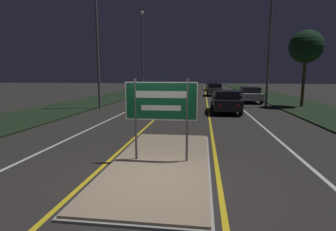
{
  "coord_description": "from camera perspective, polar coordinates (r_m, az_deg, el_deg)",
  "views": [
    {
      "loc": [
        1.17,
        -5.97,
        2.55
      ],
      "look_at": [
        0.0,
        2.82,
        1.19
      ],
      "focal_mm": 28.0,
      "sensor_mm": 36.0,
      "label": 1
    }
  ],
  "objects": [
    {
      "name": "verge_left",
      "position": [
        28.19,
        -14.74,
        3.31
      ],
      "size": [
        5.0,
        100.0,
        0.08
      ],
      "color": "black",
      "rests_on": "ground_plane"
    },
    {
      "name": "roadside_palm_right",
      "position": [
        23.66,
        27.86,
        13.02
      ],
      "size": [
        2.53,
        2.53,
        5.96
      ],
      "color": "#4C3823",
      "rests_on": "verge_right"
    },
    {
      "name": "streetlight_left_far",
      "position": [
        34.3,
        -5.58,
        15.02
      ],
      "size": [
        0.48,
        0.48,
        10.44
      ],
      "color": "#56565B",
      "rests_on": "ground_plane"
    },
    {
      "name": "centre_line_yellow_left",
      "position": [
        31.2,
        2.45,
        4.02
      ],
      "size": [
        0.12,
        70.0,
        0.01
      ],
      "color": "gold",
      "rests_on": "ground_plane"
    },
    {
      "name": "car_receding_3",
      "position": [
        46.31,
        9.37,
        6.34
      ],
      "size": [
        1.96,
        4.84,
        1.36
      ],
      "color": "#B7B7BC",
      "rests_on": "ground_plane"
    },
    {
      "name": "centre_line_yellow_right",
      "position": [
        31.08,
        8.35,
        3.92
      ],
      "size": [
        0.12,
        70.0,
        0.01
      ],
      "color": "gold",
      "rests_on": "ground_plane"
    },
    {
      "name": "lane_line_white_left",
      "position": [
        31.54,
        -2.27,
        4.07
      ],
      "size": [
        0.12,
        70.0,
        0.01
      ],
      "color": "silver",
      "rests_on": "ground_plane"
    },
    {
      "name": "streetlight_right_near",
      "position": [
        22.66,
        21.43,
        18.43
      ],
      "size": [
        0.56,
        0.56,
        10.03
      ],
      "color": "#56565B",
      "rests_on": "ground_plane"
    },
    {
      "name": "lane_line_white_right",
      "position": [
        31.22,
        13.13,
        3.8
      ],
      "size": [
        0.12,
        70.0,
        0.01
      ],
      "color": "silver",
      "rests_on": "ground_plane"
    },
    {
      "name": "edge_line_white_right",
      "position": [
        31.66,
        18.55,
        3.64
      ],
      "size": [
        0.1,
        70.0,
        0.01
      ],
      "color": "silver",
      "rests_on": "ground_plane"
    },
    {
      "name": "ground_plane",
      "position": [
        6.6,
        -3.32,
        -14.03
      ],
      "size": [
        160.0,
        160.0,
        0.0
      ],
      "primitive_type": "plane",
      "color": "#282623"
    },
    {
      "name": "streetlight_left_near",
      "position": [
        20.85,
        -15.2,
        16.67
      ],
      "size": [
        0.45,
        0.45,
        9.26
      ],
      "color": "#56565B",
      "rests_on": "ground_plane"
    },
    {
      "name": "median_island",
      "position": [
        7.8,
        -1.47,
        -10.04
      ],
      "size": [
        2.82,
        6.71,
        0.1
      ],
      "color": "#999993",
      "rests_on": "ground_plane"
    },
    {
      "name": "car_receding_0",
      "position": [
        18.68,
        12.44,
        3.1
      ],
      "size": [
        1.94,
        4.6,
        1.52
      ],
      "color": "black",
      "rests_on": "ground_plane"
    },
    {
      "name": "highway_sign",
      "position": [
        7.43,
        -1.53,
        2.47
      ],
      "size": [
        2.07,
        0.07,
        2.37
      ],
      "color": "#56565B",
      "rests_on": "median_island"
    },
    {
      "name": "car_receding_2",
      "position": [
        33.79,
        10.08,
        5.62
      ],
      "size": [
        1.98,
        4.08,
        1.53
      ],
      "color": "#4C514C",
      "rests_on": "ground_plane"
    },
    {
      "name": "edge_line_white_left",
      "position": [
        32.18,
        -7.56,
        4.1
      ],
      "size": [
        0.1,
        70.0,
        0.01
      ],
      "color": "silver",
      "rests_on": "ground_plane"
    },
    {
      "name": "car_receding_1",
      "position": [
        26.27,
        17.26,
        4.45
      ],
      "size": [
        1.96,
        4.75,
        1.46
      ],
      "color": "#B7B7BC",
      "rests_on": "ground_plane"
    },
    {
      "name": "car_approaching_0",
      "position": [
        19.52,
        -3.66,
        3.46
      ],
      "size": [
        1.99,
        4.24,
        1.47
      ],
      "color": "maroon",
      "rests_on": "ground_plane"
    },
    {
      "name": "verge_right",
      "position": [
        27.39,
        25.26,
        2.62
      ],
      "size": [
        5.0,
        100.0,
        0.08
      ],
      "color": "black",
      "rests_on": "ground_plane"
    }
  ]
}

